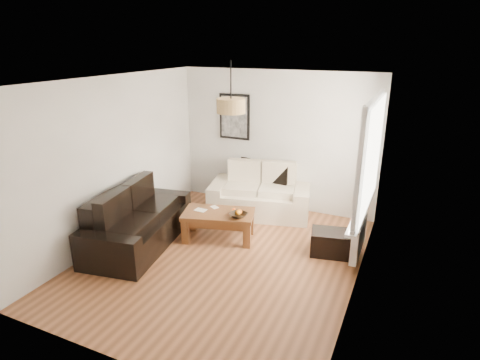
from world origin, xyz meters
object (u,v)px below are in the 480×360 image
at_px(loveseat_cream, 260,190).
at_px(ottoman, 333,243).
at_px(coffee_table, 219,225).
at_px(sofa_leather, 138,218).

distance_m(loveseat_cream, ottoman, 1.87).
bearing_deg(loveseat_cream, ottoman, -44.96).
bearing_deg(coffee_table, sofa_leather, -147.57).
relative_size(sofa_leather, coffee_table, 1.78).
distance_m(sofa_leather, ottoman, 3.04).
bearing_deg(coffee_table, ottoman, 8.05).
height_order(loveseat_cream, sofa_leather, loveseat_cream).
bearing_deg(coffee_table, loveseat_cream, 79.29).
xyz_separation_m(coffee_table, ottoman, (1.81, 0.26, -0.05)).
xyz_separation_m(sofa_leather, ottoman, (2.88, 0.94, -0.25)).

